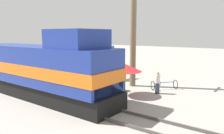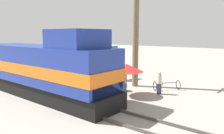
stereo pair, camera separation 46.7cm
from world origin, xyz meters
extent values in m
plane|color=gray|center=(0.00, 0.00, 0.00)|extent=(120.00, 120.00, 0.00)
cube|color=#4C4742|center=(-0.72, 0.00, 0.07)|extent=(0.08, 28.27, 0.15)
cube|color=#4C4742|center=(0.72, 0.00, 0.07)|extent=(0.08, 28.27, 0.15)
cube|color=black|center=(0.00, 2.66, 0.49)|extent=(2.60, 12.49, 0.99)
cube|color=navy|center=(0.00, 2.66, 2.19)|extent=(2.83, 11.99, 2.40)
cube|color=orange|center=(0.00, 2.66, 1.95)|extent=(2.87, 12.11, 0.70)
cube|color=orange|center=(0.00, -2.46, 1.65)|extent=(2.41, 1.75, 1.32)
cube|color=navy|center=(0.00, -1.09, 3.91)|extent=(2.66, 2.75, 1.04)
cylinder|color=#726047|center=(6.27, -0.89, 4.50)|extent=(0.48, 0.48, 9.00)
cylinder|color=#4C4C4C|center=(3.60, -1.91, 1.02)|extent=(0.05, 0.05, 2.05)
cone|color=red|center=(3.60, -1.91, 1.92)|extent=(2.28, 2.28, 0.51)
cube|color=#595959|center=(7.19, 2.32, 0.98)|extent=(0.12, 0.12, 1.96)
cube|color=#1972BF|center=(7.19, 2.32, 2.52)|extent=(1.83, 0.08, 1.13)
sphere|color=#388C38|center=(4.36, -1.01, 0.38)|extent=(0.76, 0.76, 0.76)
cube|color=#2D3347|center=(5.30, -3.53, 0.38)|extent=(0.30, 0.20, 0.76)
cylinder|color=silver|center=(5.30, -3.53, 1.06)|extent=(0.34, 0.34, 0.60)
sphere|color=tan|center=(5.30, -3.53, 1.46)|extent=(0.22, 0.22, 0.22)
torus|color=black|center=(5.95, -2.86, 0.35)|extent=(0.48, 0.56, 0.69)
torus|color=black|center=(7.41, -4.06, 0.35)|extent=(0.48, 0.56, 0.69)
cube|color=#194C99|center=(6.68, -3.46, 0.55)|extent=(1.26, 1.06, 0.04)
cylinder|color=#194C99|center=(6.43, -3.25, 0.47)|extent=(0.04, 0.04, 0.29)
camera|label=1|loc=(-8.65, -9.91, 4.17)|focal=35.00mm
camera|label=2|loc=(-8.37, -10.28, 4.17)|focal=35.00mm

